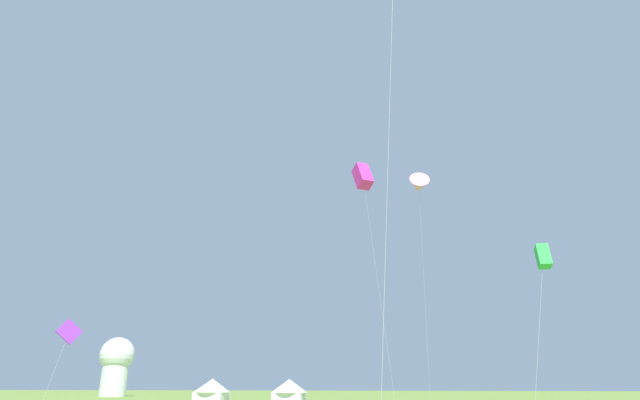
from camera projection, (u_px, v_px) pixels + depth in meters
kite_magenta_box at (363, 176)px, 50.50m from camera, size 3.48×2.85×23.02m
kite_green_box at (543, 257)px, 29.32m from camera, size 2.46×2.25×9.82m
kite_pink_delta at (419, 185)px, 62.83m from camera, size 2.83×3.24×26.83m
kite_purple_diamond at (69, 332)px, 41.35m from camera, size 1.14×2.79×7.26m
festival_tent_left at (212, 390)px, 60.50m from camera, size 4.29×4.29×2.79m
festival_tent_right at (289, 390)px, 58.95m from camera, size 4.20×4.20×2.73m
observatory_dome at (116, 363)px, 97.59m from camera, size 6.40×6.40×10.80m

